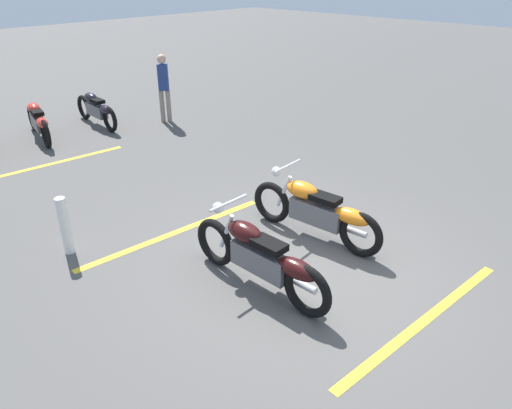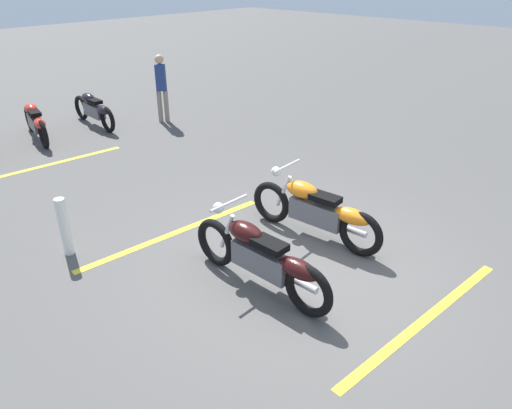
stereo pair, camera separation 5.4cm
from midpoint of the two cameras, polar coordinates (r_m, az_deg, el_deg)
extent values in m
plane|color=#514F4C|center=(6.57, 6.28, -7.67)|extent=(60.00, 60.00, 0.00)
torus|color=black|center=(7.54, 2.07, 0.26)|extent=(0.68, 0.16, 0.67)
torus|color=black|center=(6.82, 12.50, -3.48)|extent=(0.68, 0.16, 0.67)
cube|color=#59595E|center=(7.08, 7.39, -1.04)|extent=(0.85, 0.28, 0.32)
ellipsoid|color=orange|center=(7.08, 5.70, 1.76)|extent=(0.54, 0.32, 0.24)
ellipsoid|color=orange|center=(6.77, 11.50, -1.42)|extent=(0.58, 0.28, 0.22)
cube|color=black|center=(6.90, 8.43, 0.70)|extent=(0.46, 0.27, 0.09)
cylinder|color=silver|center=(7.30, 3.53, 1.58)|extent=(0.27, 0.08, 0.56)
cylinder|color=silver|center=(7.10, 3.95, 4.57)|extent=(0.08, 0.62, 0.04)
sphere|color=silver|center=(7.27, 2.64, 3.93)|extent=(0.15, 0.15, 0.15)
cylinder|color=silver|center=(7.09, 10.64, -2.73)|extent=(0.70, 0.14, 0.09)
torus|color=black|center=(6.50, -4.59, -4.46)|extent=(0.67, 0.11, 0.67)
torus|color=black|center=(5.62, 6.36, -10.12)|extent=(0.67, 0.11, 0.67)
cube|color=#59595E|center=(5.95, 0.81, -6.62)|extent=(0.84, 0.23, 0.32)
ellipsoid|color=black|center=(5.95, -1.08, -3.22)|extent=(0.52, 0.28, 0.24)
ellipsoid|color=black|center=(5.57, 5.17, -7.61)|extent=(0.56, 0.24, 0.22)
cube|color=black|center=(5.73, 1.79, -4.77)|extent=(0.44, 0.24, 0.09)
cylinder|color=silver|center=(6.22, -3.25, -3.16)|extent=(0.27, 0.06, 0.56)
cylinder|color=silver|center=(5.99, -3.02, 0.19)|extent=(0.04, 0.62, 0.04)
sphere|color=silver|center=(6.18, -4.27, -0.40)|extent=(0.15, 0.15, 0.15)
cylinder|color=silver|center=(5.92, 4.61, -8.82)|extent=(0.70, 0.09, 0.09)
torus|color=black|center=(13.57, -19.58, 10.79)|extent=(0.63, 0.15, 0.63)
torus|color=black|center=(12.28, -16.77, 9.62)|extent=(0.63, 0.15, 0.63)
cube|color=#59595E|center=(12.86, -18.20, 10.54)|extent=(0.80, 0.26, 0.30)
ellipsoid|color=black|center=(13.01, -18.86, 11.91)|extent=(0.50, 0.30, 0.22)
ellipsoid|color=black|center=(12.35, -17.22, 10.68)|extent=(0.54, 0.26, 0.21)
cube|color=black|center=(12.68, -18.13, 11.57)|extent=(0.43, 0.25, 0.08)
torus|color=black|center=(13.07, -24.83, 9.31)|extent=(0.64, 0.24, 0.63)
torus|color=black|center=(11.66, -23.49, 7.68)|extent=(0.64, 0.24, 0.63)
cube|color=#59595E|center=(12.29, -24.22, 8.84)|extent=(0.82, 0.38, 0.30)
ellipsoid|color=red|center=(12.47, -24.70, 10.34)|extent=(0.54, 0.37, 0.23)
ellipsoid|color=red|center=(11.75, -23.83, 8.84)|extent=(0.57, 0.34, 0.21)
cube|color=black|center=(12.11, -24.34, 9.89)|extent=(0.46, 0.31, 0.09)
cylinder|color=gray|center=(12.78, -10.91, 11.36)|extent=(0.12, 0.12, 0.81)
cylinder|color=gray|center=(12.75, -10.16, 11.39)|extent=(0.12, 0.12, 0.81)
cube|color=navy|center=(12.60, -10.82, 14.56)|extent=(0.30, 0.30, 0.64)
sphere|color=tan|center=(12.52, -11.00, 16.54)|extent=(0.22, 0.22, 0.22)
cylinder|color=white|center=(7.17, -21.47, -2.38)|extent=(0.14, 0.14, 0.86)
cube|color=yellow|center=(6.03, 19.55, -12.81)|extent=(0.40, 3.20, 0.01)
cube|color=yellow|center=(7.46, -9.33, -3.29)|extent=(0.40, 3.20, 0.01)
cube|color=yellow|center=(10.72, -23.21, 4.36)|extent=(0.40, 3.20, 0.01)
camera|label=1|loc=(0.03, 90.23, -0.12)|focal=33.82mm
camera|label=2|loc=(0.03, -89.77, 0.12)|focal=33.82mm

